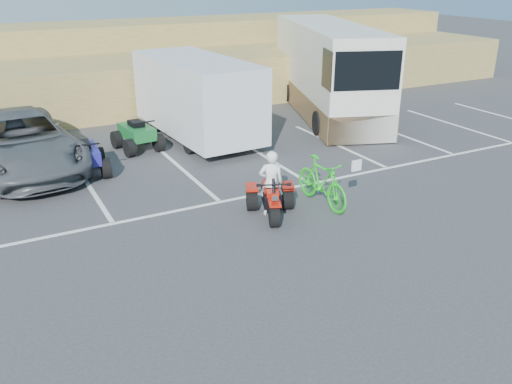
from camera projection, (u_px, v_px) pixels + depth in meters
name	position (u px, v px, depth m)	size (l,w,h in m)	color
ground	(266.00, 241.00, 11.65)	(100.00, 100.00, 0.00)	#363639
parking_stripes	(224.00, 176.00, 15.35)	(28.00, 5.16, 0.01)	white
grass_embankment	(98.00, 67.00, 23.79)	(40.00, 8.50, 3.10)	olive
red_trike_atv	(271.00, 216.00, 12.83)	(1.15, 1.54, 1.00)	#AD1709
rider	(271.00, 183.00, 12.67)	(0.58, 0.38, 1.58)	white
green_dirt_bike	(322.00, 182.00, 13.26)	(0.56, 2.00, 1.20)	#14BF19
grey_pickup	(21.00, 142.00, 15.54)	(2.74, 5.94, 1.65)	#494D51
cargo_trailer	(197.00, 96.00, 18.27)	(2.66, 5.93, 2.71)	silver
rv_motorhome	(327.00, 75.00, 21.74)	(5.42, 9.73, 3.41)	silver
quad_atv_blue	(86.00, 174.00, 15.47)	(1.23, 1.65, 1.08)	navy
quad_atv_green	(138.00, 150.00, 17.57)	(1.22, 1.64, 1.07)	#155F28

